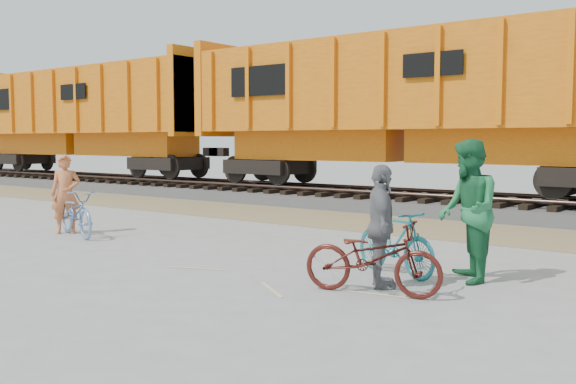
% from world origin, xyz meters
% --- Properties ---
extents(ground, '(120.00, 120.00, 0.00)m').
position_xyz_m(ground, '(0.00, 0.00, 0.00)').
color(ground, '#9E9E99').
rests_on(ground, ground).
extents(gravel_strip, '(120.00, 3.00, 0.02)m').
position_xyz_m(gravel_strip, '(0.00, 5.50, 0.01)').
color(gravel_strip, '#92825A').
rests_on(gravel_strip, ground).
extents(ballast_bed, '(120.00, 4.00, 0.30)m').
position_xyz_m(ballast_bed, '(0.00, 9.00, 0.15)').
color(ballast_bed, slate).
rests_on(ballast_bed, ground).
extents(track, '(120.00, 2.60, 0.24)m').
position_xyz_m(track, '(0.00, 9.00, 0.47)').
color(track, black).
rests_on(track, ballast_bed).
extents(hopper_car_left, '(14.00, 3.13, 4.65)m').
position_xyz_m(hopper_car_left, '(-17.33, 9.00, 3.01)').
color(hopper_car_left, black).
rests_on(hopper_car_left, track).
extents(hopper_car_center, '(14.00, 3.13, 4.65)m').
position_xyz_m(hopper_car_center, '(-2.33, 9.00, 3.01)').
color(hopper_car_center, black).
rests_on(hopper_car_center, track).
extents(bicycle_blue, '(1.91, 1.13, 0.95)m').
position_xyz_m(bicycle_blue, '(-5.32, 0.11, 0.47)').
color(bicycle_blue, '#6C8FC3').
rests_on(bicycle_blue, ground).
extents(bicycle_teal, '(1.69, 1.02, 0.98)m').
position_xyz_m(bicycle_teal, '(1.64, 0.61, 0.49)').
color(bicycle_teal, '#176B7A').
rests_on(bicycle_teal, ground).
extents(bicycle_maroon, '(1.88, 1.00, 0.94)m').
position_xyz_m(bicycle_maroon, '(1.96, -0.61, 0.47)').
color(bicycle_maroon, '#491611').
rests_on(bicycle_maroon, ground).
extents(person_solo, '(0.70, 0.71, 1.65)m').
position_xyz_m(person_solo, '(-5.82, 0.21, 0.83)').
color(person_solo, '#CE6D3C').
rests_on(person_solo, ground).
extents(person_man, '(1.16, 1.21, 1.97)m').
position_xyz_m(person_man, '(2.64, 0.81, 0.99)').
color(person_man, '#21703F').
rests_on(person_man, ground).
extents(person_woman, '(0.87, 1.02, 1.63)m').
position_xyz_m(person_woman, '(1.86, -0.21, 0.82)').
color(person_woman, slate).
rests_on(person_woman, ground).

